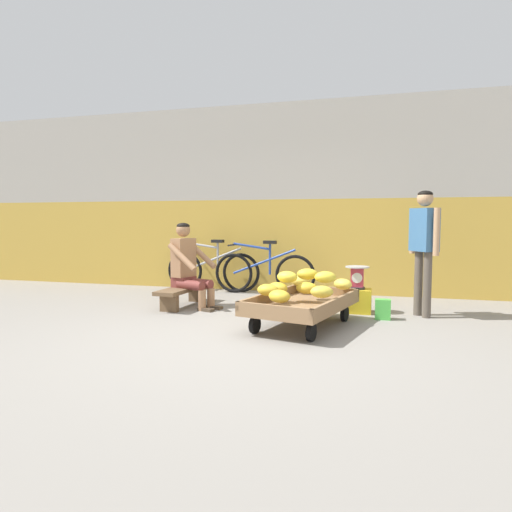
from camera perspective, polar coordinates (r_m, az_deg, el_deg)
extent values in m
plane|color=gray|center=(4.53, -2.73, -10.50)|extent=(80.00, 80.00, 0.00)
cube|color=gold|center=(7.53, 4.95, 1.32)|extent=(16.00, 0.30, 1.51)
cube|color=#A8A399|center=(7.60, 5.03, 12.93)|extent=(16.00, 0.30, 1.55)
cube|color=#8E6B47|center=(5.03, 5.85, -6.26)|extent=(1.16, 1.60, 0.05)
cube|color=#8E6B47|center=(5.19, 1.80, -5.07)|extent=(0.39, 1.41, 0.10)
cube|color=#8E6B47|center=(4.88, 10.19, -5.77)|extent=(0.39, 1.41, 0.10)
cube|color=#8E6B47|center=(5.66, 8.71, -4.32)|extent=(0.82, 0.24, 0.10)
cube|color=#8E6B47|center=(4.40, 2.17, -6.82)|extent=(0.82, 0.24, 0.10)
cylinder|color=black|center=(5.64, 4.96, -6.59)|extent=(0.09, 0.19, 0.18)
cylinder|color=black|center=(5.41, 11.08, -7.12)|extent=(0.09, 0.19, 0.18)
cylinder|color=black|center=(4.76, -0.15, -8.65)|extent=(0.09, 0.19, 0.18)
cylinder|color=black|center=(4.49, 6.96, -9.49)|extent=(0.09, 0.19, 0.18)
ellipsoid|color=gold|center=(5.03, 2.74, -4.05)|extent=(0.29, 0.27, 0.13)
ellipsoid|color=yellow|center=(5.64, 5.61, -3.13)|extent=(0.25, 0.20, 0.13)
ellipsoid|color=yellow|center=(5.43, 10.87, -3.50)|extent=(0.30, 0.30, 0.13)
ellipsoid|color=gold|center=(4.82, 8.27, -4.48)|extent=(0.27, 0.22, 0.13)
ellipsoid|color=gold|center=(4.49, 2.96, -5.09)|extent=(0.30, 0.28, 0.13)
ellipsoid|color=gold|center=(4.89, 1.51, -4.30)|extent=(0.26, 0.21, 0.13)
ellipsoid|color=gold|center=(5.07, 6.39, -4.02)|extent=(0.25, 0.20, 0.13)
ellipsoid|color=yellow|center=(5.07, 8.71, -2.65)|extent=(0.28, 0.24, 0.13)
ellipsoid|color=gold|center=(5.22, 6.49, -2.28)|extent=(0.27, 0.22, 0.13)
ellipsoid|color=yellow|center=(5.06, 3.95, -2.64)|extent=(0.29, 0.25, 0.13)
cube|color=brown|center=(6.27, -9.05, -4.06)|extent=(0.39, 1.12, 0.05)
cube|color=brown|center=(6.63, -7.41, -4.76)|extent=(0.25, 0.10, 0.22)
cube|color=brown|center=(5.96, -10.85, -5.84)|extent=(0.25, 0.10, 0.22)
cylinder|color=#9E704C|center=(6.09, -5.69, -5.32)|extent=(0.10, 0.10, 0.27)
cube|color=#4C3D2D|center=(6.08, -5.24, -6.45)|extent=(0.24, 0.15, 0.04)
cylinder|color=brown|center=(6.19, -7.13, -3.45)|extent=(0.42, 0.25, 0.13)
cylinder|color=#9E704C|center=(5.96, -6.79, -5.56)|extent=(0.10, 0.10, 0.27)
cube|color=#4C3D2D|center=(5.94, -6.34, -6.71)|extent=(0.24, 0.15, 0.04)
cylinder|color=brown|center=(6.06, -8.25, -3.63)|extent=(0.42, 0.25, 0.13)
cube|color=brown|center=(6.26, -9.06, -3.20)|extent=(0.30, 0.33, 0.14)
cube|color=#9E704C|center=(6.22, -9.10, -0.19)|extent=(0.27, 0.36, 0.52)
cylinder|color=#9E704C|center=(6.26, -6.79, 0.11)|extent=(0.47, 0.22, 0.36)
cylinder|color=#9E704C|center=(5.96, -9.28, -0.14)|extent=(0.47, 0.22, 0.36)
sphere|color=#9E704C|center=(6.20, -9.14, 3.27)|extent=(0.19, 0.19, 0.19)
ellipsoid|color=black|center=(6.20, -9.15, 3.75)|extent=(0.17, 0.17, 0.09)
cube|color=gold|center=(5.94, 12.56, -5.52)|extent=(0.36, 0.28, 0.30)
cylinder|color=#28282D|center=(5.92, 12.59, -3.94)|extent=(0.20, 0.20, 0.03)
cube|color=#C6384C|center=(5.90, 12.61, -2.65)|extent=(0.16, 0.10, 0.24)
cylinder|color=white|center=(5.84, 12.58, -2.71)|extent=(0.13, 0.01, 0.13)
cylinder|color=#B2B5BA|center=(5.88, 12.63, -1.34)|extent=(0.30, 0.30, 0.01)
torus|color=black|center=(7.81, -8.92, -1.82)|extent=(0.64, 0.09, 0.64)
torus|color=black|center=(7.40, -1.90, -2.12)|extent=(0.64, 0.09, 0.64)
cylinder|color=#9EA0A5|center=(7.57, -5.52, -0.46)|extent=(1.03, 0.09, 0.43)
cylinder|color=#9EA0A5|center=(7.53, -4.82, -0.18)|extent=(0.04, 0.04, 0.48)
cylinder|color=#9EA0A5|center=(7.64, -6.93, 1.38)|extent=(0.62, 0.07, 0.12)
cube|color=black|center=(7.51, -4.84, 1.87)|extent=(0.21, 0.11, 0.05)
cylinder|color=black|center=(7.78, -8.96, 1.56)|extent=(0.05, 0.48, 0.03)
torus|color=black|center=(7.36, -2.81, -2.15)|extent=(0.64, 0.08, 0.64)
torus|color=black|center=(7.06, 4.96, -2.45)|extent=(0.64, 0.08, 0.64)
cylinder|color=#234299|center=(7.17, 0.99, -0.72)|extent=(1.03, 0.08, 0.43)
cylinder|color=#234299|center=(7.14, 1.76, -0.42)|extent=(0.04, 0.04, 0.48)
cylinder|color=#234299|center=(7.22, -0.56, 1.23)|extent=(0.62, 0.06, 0.12)
cube|color=black|center=(7.12, 1.77, 1.75)|extent=(0.20, 0.11, 0.05)
cylinder|color=black|center=(7.32, -2.82, 1.42)|extent=(0.05, 0.48, 0.03)
cylinder|color=brown|center=(5.83, 20.73, -3.41)|extent=(0.10, 0.10, 0.80)
cylinder|color=brown|center=(5.95, 19.74, -3.23)|extent=(0.10, 0.10, 0.80)
cube|color=#386693|center=(5.84, 20.41, 3.11)|extent=(0.35, 0.38, 0.52)
cylinder|color=tan|center=(5.68, 21.76, 2.84)|extent=(0.07, 0.07, 0.56)
cylinder|color=tan|center=(6.00, 19.12, 2.99)|extent=(0.07, 0.07, 0.56)
sphere|color=tan|center=(5.84, 20.51, 6.79)|extent=(0.19, 0.19, 0.19)
ellipsoid|color=black|center=(5.85, 20.52, 7.30)|extent=(0.17, 0.17, 0.09)
cube|color=green|center=(5.62, 15.66, -6.47)|extent=(0.18, 0.12, 0.24)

